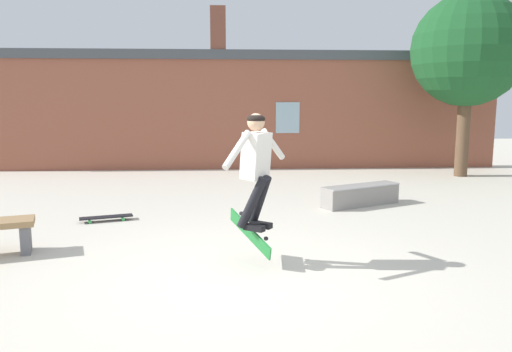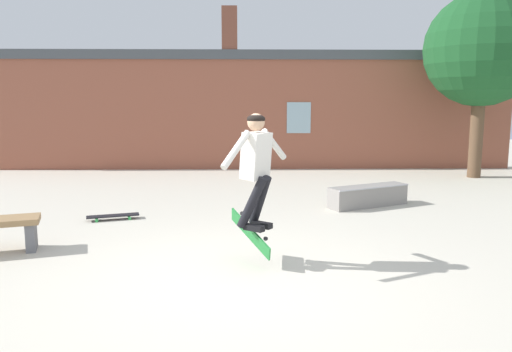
# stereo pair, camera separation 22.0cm
# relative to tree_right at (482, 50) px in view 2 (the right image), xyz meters

# --- Properties ---
(ground_plane) EXTENTS (40.00, 40.00, 0.00)m
(ground_plane) POSITION_rel_tree_right_xyz_m (-6.18, -7.41, -3.30)
(ground_plane) COLOR beige
(building_backdrop) EXTENTS (16.80, 0.52, 4.67)m
(building_backdrop) POSITION_rel_tree_right_xyz_m (-6.19, 1.89, -1.50)
(building_backdrop) COLOR #93513D
(building_backdrop) RESTS_ON ground_plane
(tree_right) EXTENTS (2.92, 2.92, 4.78)m
(tree_right) POSITION_rel_tree_right_xyz_m (0.00, 0.00, 0.00)
(tree_right) COLOR brown
(tree_right) RESTS_ON ground_plane
(skate_ledge) EXTENTS (1.66, 1.06, 0.41)m
(skate_ledge) POSITION_rel_tree_right_xyz_m (-3.72, -3.57, -3.09)
(skate_ledge) COLOR gray
(skate_ledge) RESTS_ON ground_plane
(skater) EXTENTS (0.84, 1.08, 1.41)m
(skater) POSITION_rel_tree_right_xyz_m (-5.97, -7.01, -1.98)
(skater) COLOR silver
(skateboard_flipping) EXTENTS (0.48, 0.71, 0.55)m
(skateboard_flipping) POSITION_rel_tree_right_xyz_m (-6.04, -6.92, -2.90)
(skateboard_flipping) COLOR #237F38
(skateboard_resting) EXTENTS (0.89, 0.43, 0.08)m
(skateboard_resting) POSITION_rel_tree_right_xyz_m (-8.37, -4.55, -3.23)
(skateboard_resting) COLOR black
(skateboard_resting) RESTS_ON ground_plane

